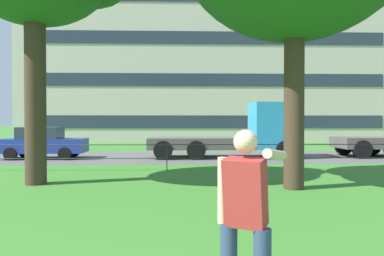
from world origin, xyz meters
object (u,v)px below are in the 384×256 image
at_px(car_blue_left, 43,143).
at_px(person_thrower, 246,216).
at_px(flatbed_truck_right, 244,133).
at_px(apartment_building_background, 211,66).

bearing_deg(car_blue_left, person_thrower, -63.83).
distance_m(person_thrower, flatbed_truck_right, 15.33).
bearing_deg(person_thrower, car_blue_left, 116.17).
relative_size(car_blue_left, flatbed_truck_right, 0.55).
distance_m(person_thrower, car_blue_left, 16.55).
bearing_deg(apartment_building_background, car_blue_left, -117.17).
height_order(car_blue_left, apartment_building_background, apartment_building_background).
distance_m(car_blue_left, flatbed_truck_right, 9.91).
bearing_deg(flatbed_truck_right, person_thrower, -99.74).
bearing_deg(flatbed_truck_right, car_blue_left, -178.55).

